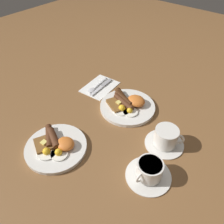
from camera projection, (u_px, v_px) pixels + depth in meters
The scene contains 8 objects.
ground_plane at pixel (127, 108), 0.98m from camera, with size 3.00×3.00×0.00m, color brown.
breakfast_plate_near at pixel (127, 105), 0.97m from camera, with size 0.25×0.25×0.05m.
breakfast_plate_far at pixel (56, 146), 0.80m from camera, with size 0.23×0.23×0.05m.
teacup_near at pixel (166, 138), 0.81m from camera, with size 0.15×0.15×0.08m.
teacup_far at pixel (149, 171), 0.71m from camera, with size 0.15×0.15×0.07m.
napkin at pixel (100, 87), 1.10m from camera, with size 0.13×0.18×0.01m, color white.
knife at pixel (103, 86), 1.09m from camera, with size 0.03×0.16×0.01m.
spoon at pixel (94, 88), 1.08m from camera, with size 0.04×0.15×0.01m.
Camera 1 is at (-0.41, 0.61, 0.65)m, focal length 35.00 mm.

